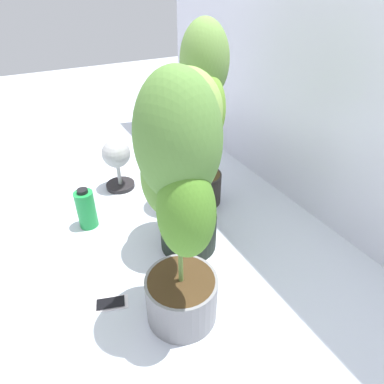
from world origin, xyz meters
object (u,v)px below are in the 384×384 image
at_px(potted_plant_center, 186,151).
at_px(nutrient_bottle, 86,209).
at_px(floor_fan, 117,158).
at_px(potted_plant_front_right, 179,205).
at_px(cell_phone, 111,303).
at_px(potted_plant_back_left, 204,105).

xyz_separation_m(potted_plant_center, nutrient_bottle, (-0.36, -0.41, -0.40)).
bearing_deg(floor_fan, potted_plant_front_right, -120.06).
distance_m(potted_plant_front_right, cell_phone, 0.62).
height_order(potted_plant_center, nutrient_bottle, potted_plant_center).
bearing_deg(potted_plant_front_right, potted_plant_center, 149.95).
distance_m(potted_plant_center, potted_plant_back_left, 0.37).
xyz_separation_m(floor_fan, nutrient_bottle, (0.29, -0.27, -0.10)).
relative_size(cell_phone, floor_fan, 0.48).
bearing_deg(potted_plant_center, potted_plant_back_left, 137.81).
relative_size(potted_plant_back_left, potted_plant_front_right, 1.02).
bearing_deg(potted_plant_center, cell_phone, -66.60).
bearing_deg(nutrient_bottle, cell_phone, -5.17).
height_order(potted_plant_center, potted_plant_front_right, potted_plant_front_right).
height_order(floor_fan, nutrient_bottle, floor_fan).
height_order(cell_phone, nutrient_bottle, nutrient_bottle).
relative_size(potted_plant_center, potted_plant_back_left, 0.88).
distance_m(potted_plant_center, potted_plant_front_right, 0.44).
height_order(potted_plant_front_right, floor_fan, potted_plant_front_right).
relative_size(cell_phone, nutrient_bottle, 0.68).
distance_m(potted_plant_back_left, nutrient_bottle, 0.82).
distance_m(potted_plant_front_right, floor_fan, 1.09).
relative_size(potted_plant_back_left, cell_phone, 6.32).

